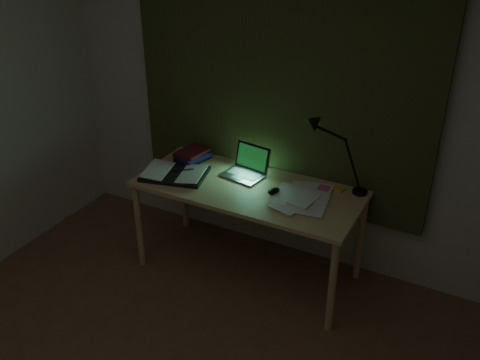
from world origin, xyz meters
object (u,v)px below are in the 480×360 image
object	(u,v)px
book_stack	(192,155)
loose_papers	(298,198)
desk_lamp	(364,156)
desk	(248,230)
laptop	(242,164)
open_textbook	(175,173)

from	to	relation	value
book_stack	loose_papers	bearing A→B (deg)	-10.02
desk_lamp	desk	bearing A→B (deg)	-170.12
laptop	desk_lamp	xyz separation A→B (m)	(0.81, 0.16, 0.17)
desk_lamp	book_stack	bearing A→B (deg)	173.31
open_textbook	desk_lamp	world-z (taller)	desk_lamp
open_textbook	desk_lamp	bearing A→B (deg)	2.59
open_textbook	loose_papers	world-z (taller)	open_textbook
desk	laptop	xyz separation A→B (m)	(-0.11, 0.12, 0.46)
book_stack	desk_lamp	world-z (taller)	desk_lamp
laptop	book_stack	world-z (taller)	laptop
laptop	open_textbook	size ratio (longest dim) A/B	0.73
book_stack	desk_lamp	xyz separation A→B (m)	(1.26, 0.10, 0.23)
book_stack	loose_papers	xyz separation A→B (m)	(0.92, -0.16, -0.04)
loose_papers	open_textbook	bearing A→B (deg)	-173.56
laptop	book_stack	bearing A→B (deg)	-177.53
open_textbook	book_stack	size ratio (longest dim) A/B	1.94
book_stack	loose_papers	size ratio (longest dim) A/B	0.66
open_textbook	desk_lamp	size ratio (longest dim) A/B	0.80
laptop	loose_papers	world-z (taller)	laptop
desk	book_stack	xyz separation A→B (m)	(-0.56, 0.17, 0.40)
laptop	desk_lamp	distance (m)	0.84
laptop	book_stack	xyz separation A→B (m)	(-0.46, 0.05, -0.06)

